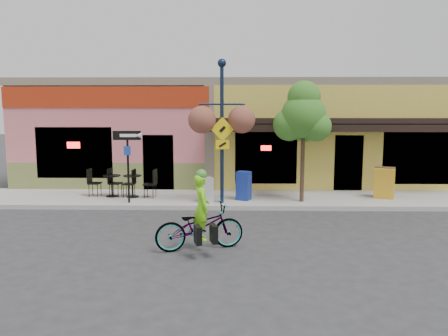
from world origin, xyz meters
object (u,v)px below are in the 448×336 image
building (235,131)px  one_way_sign (128,167)px  street_tree (303,141)px  lamp_post (222,132)px  bicycle (200,227)px  newspaper_box_blue (244,186)px  newspaper_box_grey (206,190)px  cyclist_rider (202,217)px

building → one_way_sign: building is taller
street_tree → building: bearing=110.1°
building → street_tree: 6.63m
lamp_post → street_tree: lamp_post is taller
building → street_tree: building is taller
bicycle → street_tree: size_ratio=0.51×
one_way_sign → newspaper_box_blue: 3.99m
lamp_post → newspaper_box_blue: (0.75, 0.49, -1.89)m
bicycle → lamp_post: size_ratio=0.44×
one_way_sign → lamp_post: bearing=-1.2°
lamp_post → street_tree: (2.73, 0.27, -0.32)m
newspaper_box_grey → lamp_post: bearing=-25.3°
bicycle → one_way_sign: (-2.74, 4.49, 0.81)m
bicycle → newspaper_box_blue: newspaper_box_blue is taller
one_way_sign → newspaper_box_blue: one_way_sign is taller
building → newspaper_box_blue: bearing=-87.2°
cyclist_rider → lamp_post: (0.36, 4.54, 1.76)m
bicycle → newspaper_box_blue: bearing=-29.4°
lamp_post → newspaper_box_blue: lamp_post is taller
building → newspaper_box_grey: bearing=-98.6°
bicycle → one_way_sign: one_way_sign is taller
lamp_post → cyclist_rider: bearing=-104.4°
one_way_sign → street_tree: street_tree is taller
newspaper_box_grey → street_tree: (3.26, 0.25, 1.64)m
building → bicycle: size_ratio=8.69×
cyclist_rider → newspaper_box_blue: cyclist_rider is taller
cyclist_rider → lamp_post: 4.88m
lamp_post → newspaper_box_grey: lamp_post is taller
building → newspaper_box_grey: building is taller
bicycle → cyclist_rider: bearing=-106.5°
building → one_way_sign: 7.52m
one_way_sign → newspaper_box_grey: 2.73m
one_way_sign → newspaper_box_blue: bearing=5.8°
bicycle → lamp_post: (0.41, 4.54, 1.99)m
bicycle → cyclist_rider: cyclist_rider is taller
bicycle → one_way_sign: size_ratio=0.86×
building → newspaper_box_blue: building is taller
building → lamp_post: (-0.45, -6.50, 0.29)m
lamp_post → newspaper_box_grey: size_ratio=5.56×
cyclist_rider → one_way_sign: one_way_sign is taller
one_way_sign → cyclist_rider: bearing=-60.2°
newspaper_box_blue → street_tree: size_ratio=0.24×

